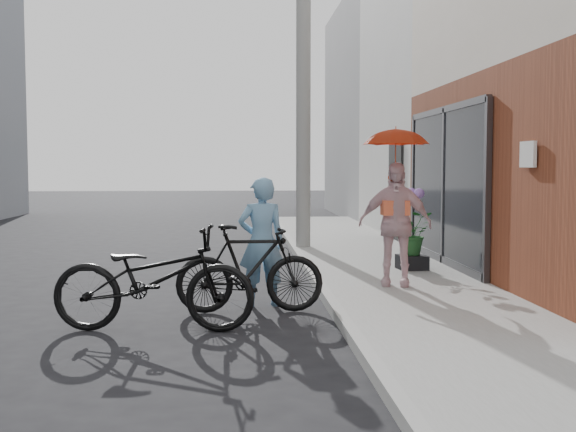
{
  "coord_description": "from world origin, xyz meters",
  "views": [
    {
      "loc": [
        -0.15,
        -7.87,
        1.7
      ],
      "look_at": [
        0.43,
        0.55,
        1.1
      ],
      "focal_mm": 45.0,
      "sensor_mm": 36.0,
      "label": 1
    }
  ],
  "objects": [
    {
      "name": "ground",
      "position": [
        0.0,
        0.0,
        0.0
      ],
      "size": [
        80.0,
        80.0,
        0.0
      ],
      "primitive_type": "plane",
      "color": "black",
      "rests_on": "ground"
    },
    {
      "name": "sidewalk",
      "position": [
        2.1,
        2.0,
        0.06
      ],
      "size": [
        2.2,
        24.0,
        0.12
      ],
      "primitive_type": "cube",
      "color": "gray",
      "rests_on": "ground"
    },
    {
      "name": "curb",
      "position": [
        0.94,
        2.0,
        0.06
      ],
      "size": [
        0.12,
        24.0,
        0.12
      ],
      "primitive_type": "cube",
      "color": "#9E9E99",
      "rests_on": "ground"
    },
    {
      "name": "plaster_building",
      "position": [
        7.2,
        9.0,
        3.5
      ],
      "size": [
        8.0,
        6.0,
        7.0
      ],
      "primitive_type": "cube",
      "color": "silver",
      "rests_on": "ground"
    },
    {
      "name": "east_building_far",
      "position": [
        7.2,
        16.0,
        3.5
      ],
      "size": [
        8.0,
        8.0,
        7.0
      ],
      "primitive_type": "cube",
      "color": "gray",
      "rests_on": "ground"
    },
    {
      "name": "utility_pole",
      "position": [
        1.1,
        6.0,
        3.5
      ],
      "size": [
        0.28,
        0.28,
        7.0
      ],
      "primitive_type": "cylinder",
      "color": "#9E9E99",
      "rests_on": "ground"
    },
    {
      "name": "officer",
      "position": [
        0.12,
        0.74,
        0.78
      ],
      "size": [
        0.61,
        0.44,
        1.55
      ],
      "primitive_type": "imported",
      "rotation": [
        0.0,
        0.0,
        3.27
      ],
      "color": "#6FA1C7",
      "rests_on": "ground"
    },
    {
      "name": "bike_left",
      "position": [
        -1.02,
        -0.51,
        0.54
      ],
      "size": [
        2.12,
        0.93,
        1.08
      ],
      "primitive_type": "imported",
      "rotation": [
        0.0,
        0.0,
        1.47
      ],
      "color": "black",
      "rests_on": "ground"
    },
    {
      "name": "bike_right",
      "position": [
        -0.03,
        0.36,
        0.51
      ],
      "size": [
        1.7,
        0.51,
        1.02
      ],
      "primitive_type": "imported",
      "rotation": [
        0.0,
        0.0,
        1.59
      ],
      "color": "black",
      "rests_on": "ground"
    },
    {
      "name": "kimono_woman",
      "position": [
        1.89,
        1.4,
        0.93
      ],
      "size": [
        1.01,
        0.61,
        1.61
      ],
      "primitive_type": "imported",
      "rotation": [
        0.0,
        0.0,
        -0.25
      ],
      "color": "beige",
      "rests_on": "sidewalk"
    },
    {
      "name": "parasol",
      "position": [
        1.89,
        1.4,
        2.09
      ],
      "size": [
        0.81,
        0.81,
        0.72
      ],
      "primitive_type": "imported",
      "color": "red",
      "rests_on": "kimono_woman"
    },
    {
      "name": "planter",
      "position": [
        2.47,
        2.82,
        0.23
      ],
      "size": [
        0.45,
        0.45,
        0.22
      ],
      "primitive_type": "cube",
      "rotation": [
        0.0,
        0.0,
        0.1
      ],
      "color": "black",
      "rests_on": "sidewalk"
    },
    {
      "name": "potted_plant",
      "position": [
        2.47,
        2.82,
        0.67
      ],
      "size": [
        0.6,
        0.52,
        0.67
      ],
      "primitive_type": "imported",
      "color": "#225726",
      "rests_on": "planter"
    }
  ]
}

